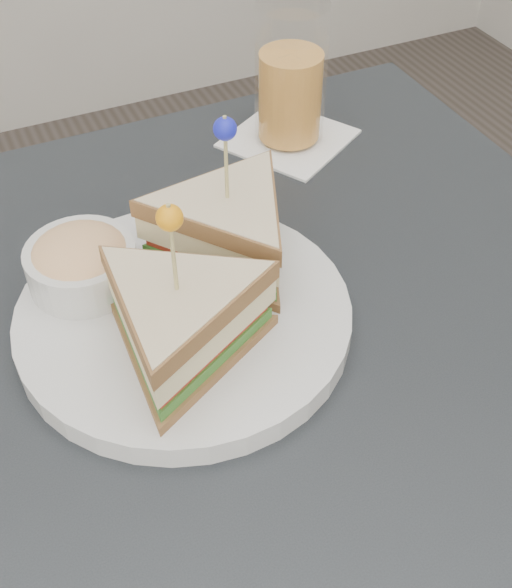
% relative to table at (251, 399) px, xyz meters
% --- Properties ---
extents(table, '(0.80, 0.80, 0.75)m').
position_rel_table_xyz_m(table, '(0.00, 0.00, 0.00)').
color(table, black).
rests_on(table, ground).
extents(plate_meal, '(0.34, 0.32, 0.18)m').
position_rel_table_xyz_m(plate_meal, '(-0.04, 0.05, 0.12)').
color(plate_meal, silver).
rests_on(plate_meal, table).
extents(drink_set, '(0.18, 0.18, 0.16)m').
position_rel_table_xyz_m(drink_set, '(0.18, 0.28, 0.15)').
color(drink_set, white).
rests_on(drink_set, table).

